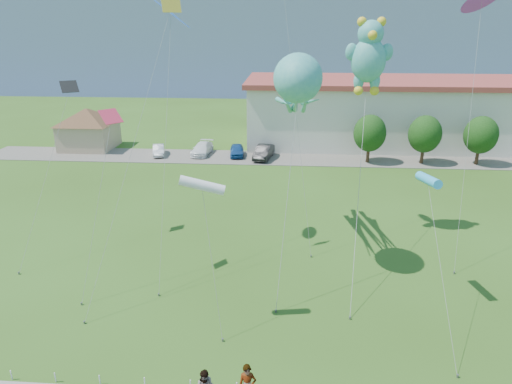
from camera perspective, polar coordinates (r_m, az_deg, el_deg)
ground at (r=22.20m, az=0.74°, el=-21.50°), size 160.00×160.00×0.00m
parking_strip at (r=53.62m, az=2.95°, el=4.25°), size 70.00×6.00×0.06m
hill_ridge at (r=136.56m, az=3.91°, el=19.25°), size 160.00×50.00×25.00m
pavilion at (r=61.10m, az=-20.28°, el=7.91°), size 9.20×9.20×5.00m
warehouse at (r=66.40m, az=26.56°, el=8.91°), size 61.00×15.00×8.20m
tree_near at (r=52.60m, az=14.03°, el=7.13°), size 3.60×3.60×5.47m
tree_mid at (r=53.96m, az=20.36°, el=6.80°), size 3.60×3.60×5.47m
tree_far at (r=55.94m, az=26.29°, el=6.40°), size 3.60×3.60×5.47m
parked_car_silver at (r=55.83m, az=-12.07°, el=5.15°), size 2.19×3.91×1.22m
parked_car_white at (r=55.28m, az=-6.75°, el=5.40°), size 2.38×4.88×1.37m
parked_car_blue at (r=54.33m, az=-2.41°, el=5.24°), size 1.99×4.10×1.35m
parked_car_black at (r=53.13m, az=0.97°, el=5.03°), size 2.45×4.93×1.55m
octopus_kite at (r=28.05m, az=5.16°, el=12.59°), size 2.77×12.79×13.32m
teddy_bear_kite at (r=32.89m, az=13.94°, el=16.33°), size 3.41×12.73×15.25m
small_kite_blue at (r=30.55m, az=-10.64°, el=20.54°), size 1.80×8.32×16.15m
small_kite_white at (r=22.06m, az=-6.75°, el=0.70°), size 1.38×3.12×7.94m
small_kite_purple at (r=35.38m, az=26.37°, el=20.18°), size 2.75×8.02×17.00m
small_kite_black at (r=33.64m, az=-22.89°, el=9.79°), size 2.55×7.08×11.25m
small_kite_yellow at (r=27.86m, az=-11.95°, el=17.55°), size 4.19×9.38×16.35m
small_kite_pink at (r=27.41m, az=-18.04°, el=6.69°), size 1.92×4.84×10.29m
small_kite_cyan at (r=25.75m, az=20.77°, el=1.27°), size 0.62×7.82×7.48m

